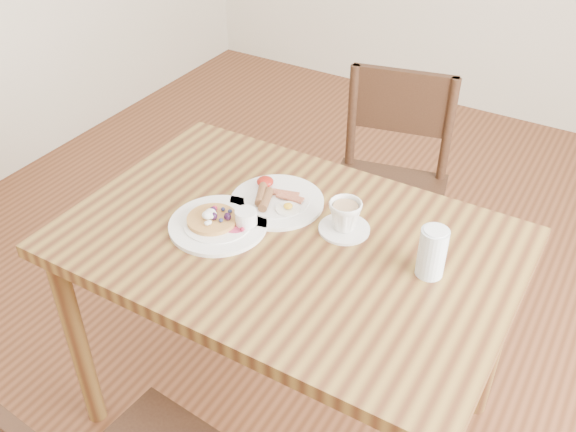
{
  "coord_description": "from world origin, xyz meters",
  "views": [
    {
      "loc": [
        0.69,
        -1.16,
        1.82
      ],
      "look_at": [
        0.0,
        0.0,
        0.82
      ],
      "focal_mm": 40.0,
      "sensor_mm": 36.0,
      "label": 1
    }
  ],
  "objects_px": {
    "teacup_saucer": "(345,218)",
    "water_glass": "(432,252)",
    "chair_far": "(388,182)",
    "pancake_plate": "(220,222)",
    "breakfast_plate": "(276,200)",
    "dining_table": "(288,265)"
  },
  "relations": [
    {
      "from": "pancake_plate",
      "to": "water_glass",
      "type": "height_order",
      "value": "water_glass"
    },
    {
      "from": "teacup_saucer",
      "to": "water_glass",
      "type": "xyz_separation_m",
      "value": [
        0.26,
        -0.05,
        0.03
      ]
    },
    {
      "from": "teacup_saucer",
      "to": "water_glass",
      "type": "relative_size",
      "value": 1.05
    },
    {
      "from": "breakfast_plate",
      "to": "dining_table",
      "type": "bearing_deg",
      "value": -46.45
    },
    {
      "from": "dining_table",
      "to": "teacup_saucer",
      "type": "bearing_deg",
      "value": 42.03
    },
    {
      "from": "breakfast_plate",
      "to": "water_glass",
      "type": "height_order",
      "value": "water_glass"
    },
    {
      "from": "water_glass",
      "to": "chair_far",
      "type": "bearing_deg",
      "value": 119.04
    },
    {
      "from": "breakfast_plate",
      "to": "teacup_saucer",
      "type": "distance_m",
      "value": 0.23
    },
    {
      "from": "pancake_plate",
      "to": "teacup_saucer",
      "type": "relative_size",
      "value": 1.93
    },
    {
      "from": "dining_table",
      "to": "teacup_saucer",
      "type": "height_order",
      "value": "teacup_saucer"
    },
    {
      "from": "teacup_saucer",
      "to": "chair_far",
      "type": "bearing_deg",
      "value": 101.2
    },
    {
      "from": "chair_far",
      "to": "pancake_plate",
      "type": "relative_size",
      "value": 3.26
    },
    {
      "from": "breakfast_plate",
      "to": "water_glass",
      "type": "bearing_deg",
      "value": -7.29
    },
    {
      "from": "teacup_saucer",
      "to": "water_glass",
      "type": "height_order",
      "value": "water_glass"
    },
    {
      "from": "chair_far",
      "to": "water_glass",
      "type": "distance_m",
      "value": 0.87
    },
    {
      "from": "dining_table",
      "to": "pancake_plate",
      "type": "relative_size",
      "value": 4.44
    },
    {
      "from": "dining_table",
      "to": "breakfast_plate",
      "type": "relative_size",
      "value": 4.44
    },
    {
      "from": "pancake_plate",
      "to": "breakfast_plate",
      "type": "height_order",
      "value": "pancake_plate"
    },
    {
      "from": "teacup_saucer",
      "to": "dining_table",
      "type": "bearing_deg",
      "value": -137.97
    },
    {
      "from": "pancake_plate",
      "to": "teacup_saucer",
      "type": "height_order",
      "value": "teacup_saucer"
    },
    {
      "from": "dining_table",
      "to": "water_glass",
      "type": "xyz_separation_m",
      "value": [
        0.38,
        0.05,
        0.17
      ]
    },
    {
      "from": "pancake_plate",
      "to": "teacup_saucer",
      "type": "bearing_deg",
      "value": 28.02
    }
  ]
}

